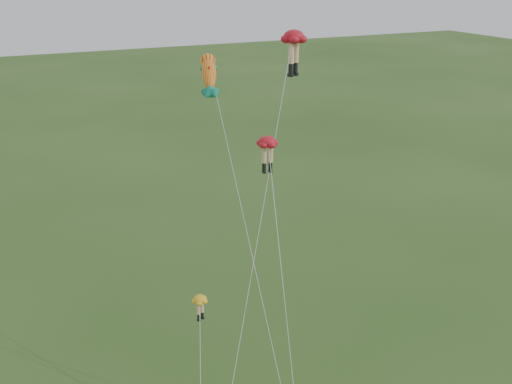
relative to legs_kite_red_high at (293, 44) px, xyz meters
name	(u,v)px	position (x,y,z in m)	size (l,w,h in m)	color
legs_kite_red_high	(293,44)	(0.00, 0.00, 0.00)	(11.30, 13.01, 19.51)	red
legs_kite_red_mid	(268,151)	(-4.05, -4.87, -4.99)	(3.22, 9.95, 14.48)	red
legs_kite_yellow	(200,313)	(-9.79, -9.17, -11.24)	(2.12, 4.16, 8.28)	gold
fish_kite	(209,74)	(-6.23, -1.87, -1.09)	(1.67, 11.69, 18.82)	yellow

